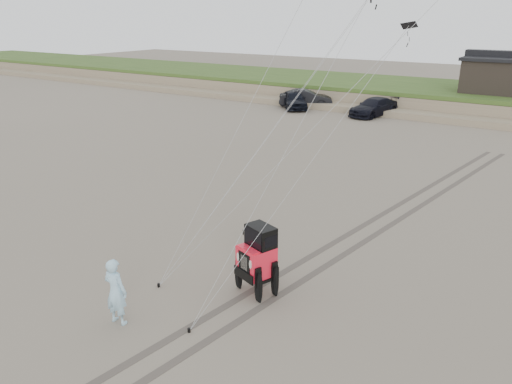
{
  "coord_description": "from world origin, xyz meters",
  "views": [
    {
      "loc": [
        8.09,
        -9.35,
        7.9
      ],
      "look_at": [
        -0.1,
        3.0,
        2.6
      ],
      "focal_mm": 35.0,
      "sensor_mm": 36.0,
      "label": 1
    }
  ],
  "objects_px": {
    "truck_a": "(294,100)",
    "jeep": "(257,267)",
    "cabin": "(505,74)",
    "truck_b": "(306,98)",
    "truck_c": "(374,107)",
    "man": "(116,291)"
  },
  "relations": [
    {
      "from": "truck_b",
      "to": "man",
      "type": "xyz_separation_m",
      "value": [
        11.53,
        -32.2,
        0.18
      ]
    },
    {
      "from": "man",
      "to": "truck_a",
      "type": "bearing_deg",
      "value": -73.79
    },
    {
      "from": "truck_b",
      "to": "truck_c",
      "type": "height_order",
      "value": "truck_b"
    },
    {
      "from": "truck_c",
      "to": "jeep",
      "type": "relative_size",
      "value": 1.1
    },
    {
      "from": "truck_a",
      "to": "man",
      "type": "relative_size",
      "value": 2.41
    },
    {
      "from": "truck_b",
      "to": "man",
      "type": "bearing_deg",
      "value": 170.6
    },
    {
      "from": "truck_a",
      "to": "jeep",
      "type": "relative_size",
      "value": 1.01
    },
    {
      "from": "truck_a",
      "to": "cabin",
      "type": "bearing_deg",
      "value": -12.89
    },
    {
      "from": "cabin",
      "to": "truck_c",
      "type": "relative_size",
      "value": 1.28
    },
    {
      "from": "truck_a",
      "to": "man",
      "type": "xyz_separation_m",
      "value": [
        12.06,
        -30.98,
        0.17
      ]
    },
    {
      "from": "truck_a",
      "to": "truck_b",
      "type": "xyz_separation_m",
      "value": [
        0.53,
        1.21,
        -0.0
      ]
    },
    {
      "from": "truck_b",
      "to": "jeep",
      "type": "distance_m",
      "value": 31.94
    },
    {
      "from": "truck_b",
      "to": "man",
      "type": "distance_m",
      "value": 34.2
    },
    {
      "from": "truck_b",
      "to": "truck_a",
      "type": "bearing_deg",
      "value": 127.41
    },
    {
      "from": "cabin",
      "to": "man",
      "type": "relative_size",
      "value": 3.36
    },
    {
      "from": "truck_c",
      "to": "truck_b",
      "type": "bearing_deg",
      "value": -171.3
    },
    {
      "from": "jeep",
      "to": "man",
      "type": "bearing_deg",
      "value": -104.23
    },
    {
      "from": "truck_c",
      "to": "jeep",
      "type": "height_order",
      "value": "jeep"
    },
    {
      "from": "truck_b",
      "to": "jeep",
      "type": "xyz_separation_m",
      "value": [
        13.78,
        -28.81,
        0.07
      ]
    },
    {
      "from": "cabin",
      "to": "truck_b",
      "type": "distance_m",
      "value": 16.51
    },
    {
      "from": "jeep",
      "to": "man",
      "type": "height_order",
      "value": "man"
    },
    {
      "from": "jeep",
      "to": "truck_c",
      "type": "bearing_deg",
      "value": 123.68
    }
  ]
}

